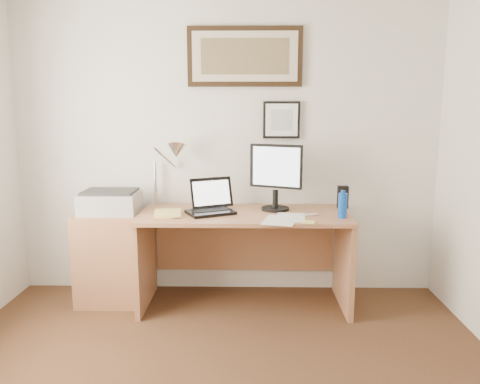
{
  "coord_description": "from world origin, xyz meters",
  "views": [
    {
      "loc": [
        0.18,
        -1.89,
        1.55
      ],
      "look_at": [
        0.12,
        1.43,
        0.95
      ],
      "focal_mm": 35.0,
      "sensor_mm": 36.0,
      "label": 1
    }
  ],
  "objects_px": {
    "water_bottle": "(343,206)",
    "desk": "(244,239)",
    "side_cabinet": "(111,258)",
    "lcd_monitor": "(276,174)",
    "book": "(154,214)",
    "printer": "(110,202)",
    "laptop": "(211,205)"
  },
  "relations": [
    {
      "from": "water_bottle",
      "to": "desk",
      "type": "bearing_deg",
      "value": 161.59
    },
    {
      "from": "side_cabinet",
      "to": "laptop",
      "type": "xyz_separation_m",
      "value": [
        0.81,
        -0.04,
        0.44
      ]
    },
    {
      "from": "side_cabinet",
      "to": "printer",
      "type": "height_order",
      "value": "printer"
    },
    {
      "from": "desk",
      "to": "laptop",
      "type": "xyz_separation_m",
      "value": [
        -0.26,
        -0.08,
        0.29
      ]
    },
    {
      "from": "book",
      "to": "laptop",
      "type": "xyz_separation_m",
      "value": [
        0.42,
        0.11,
        0.05
      ]
    },
    {
      "from": "desk",
      "to": "lcd_monitor",
      "type": "height_order",
      "value": "lcd_monitor"
    },
    {
      "from": "side_cabinet",
      "to": "water_bottle",
      "type": "xyz_separation_m",
      "value": [
        1.79,
        -0.21,
        0.48
      ]
    },
    {
      "from": "book",
      "to": "lcd_monitor",
      "type": "xyz_separation_m",
      "value": [
        0.92,
        0.2,
        0.28
      ]
    },
    {
      "from": "side_cabinet",
      "to": "book",
      "type": "relative_size",
      "value": 2.66
    },
    {
      "from": "lcd_monitor",
      "to": "printer",
      "type": "bearing_deg",
      "value": -179.11
    },
    {
      "from": "water_bottle",
      "to": "book",
      "type": "distance_m",
      "value": 1.4
    },
    {
      "from": "desk",
      "to": "water_bottle",
      "type": "bearing_deg",
      "value": -18.41
    },
    {
      "from": "side_cabinet",
      "to": "book",
      "type": "xyz_separation_m",
      "value": [
        0.39,
        -0.15,
        0.4
      ]
    },
    {
      "from": "book",
      "to": "desk",
      "type": "relative_size",
      "value": 0.17
    },
    {
      "from": "side_cabinet",
      "to": "water_bottle",
      "type": "height_order",
      "value": "water_bottle"
    },
    {
      "from": "laptop",
      "to": "lcd_monitor",
      "type": "relative_size",
      "value": 0.82
    },
    {
      "from": "water_bottle",
      "to": "book",
      "type": "bearing_deg",
      "value": 177.75
    },
    {
      "from": "desk",
      "to": "laptop",
      "type": "distance_m",
      "value": 0.4
    },
    {
      "from": "side_cabinet",
      "to": "lcd_monitor",
      "type": "height_order",
      "value": "lcd_monitor"
    },
    {
      "from": "desk",
      "to": "printer",
      "type": "relative_size",
      "value": 3.64
    },
    {
      "from": "laptop",
      "to": "lcd_monitor",
      "type": "distance_m",
      "value": 0.56
    },
    {
      "from": "desk",
      "to": "laptop",
      "type": "bearing_deg",
      "value": -163.59
    },
    {
      "from": "side_cabinet",
      "to": "printer",
      "type": "bearing_deg",
      "value": 64.53
    },
    {
      "from": "printer",
      "to": "desk",
      "type": "bearing_deg",
      "value": 0.55
    },
    {
      "from": "lcd_monitor",
      "to": "printer",
      "type": "xyz_separation_m",
      "value": [
        -1.3,
        -0.02,
        -0.22
      ]
    },
    {
      "from": "laptop",
      "to": "printer",
      "type": "xyz_separation_m",
      "value": [
        -0.8,
        0.07,
        0.01
      ]
    },
    {
      "from": "laptop",
      "to": "book",
      "type": "bearing_deg",
      "value": -165.35
    },
    {
      "from": "side_cabinet",
      "to": "lcd_monitor",
      "type": "relative_size",
      "value": 1.4
    },
    {
      "from": "laptop",
      "to": "side_cabinet",
      "type": "bearing_deg",
      "value": 177.15
    },
    {
      "from": "lcd_monitor",
      "to": "printer",
      "type": "relative_size",
      "value": 1.18
    },
    {
      "from": "water_bottle",
      "to": "desk",
      "type": "height_order",
      "value": "water_bottle"
    },
    {
      "from": "book",
      "to": "printer",
      "type": "height_order",
      "value": "printer"
    }
  ]
}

